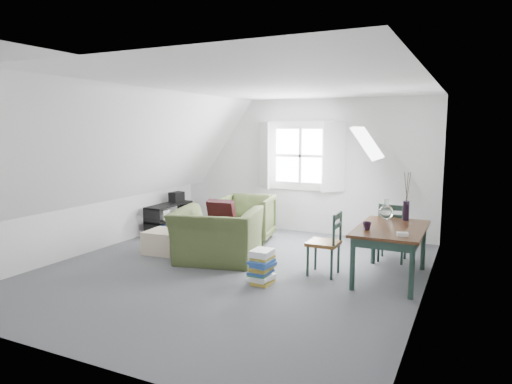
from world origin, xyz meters
The scene contains 24 objects.
floor centered at (0.00, 0.00, 0.00)m, with size 5.50×5.50×0.00m, color #4C4C52.
ceiling centered at (0.00, 0.00, 2.50)m, with size 5.50×5.50×0.00m, color white.
wall_back centered at (0.00, 2.75, 1.25)m, with size 5.00×5.00×0.00m, color silver.
wall_front centered at (0.00, -2.75, 1.25)m, with size 5.00×5.00×0.00m, color silver.
wall_left centered at (-2.50, 0.00, 1.25)m, with size 5.50×5.50×0.00m, color silver.
wall_right centered at (2.50, 0.00, 1.25)m, with size 5.50×5.50×0.00m, color silver.
slope_left centered at (-1.55, 0.00, 1.78)m, with size 5.50×5.50×0.00m, color white.
slope_right centered at (1.55, 0.00, 1.78)m, with size 5.50×5.50×0.00m, color white.
dormer_window centered at (0.00, 2.68, 1.45)m, with size 1.71×0.35×1.30m.
skylight centered at (1.55, 1.30, 1.75)m, with size 0.55×0.75×0.04m, color white.
armchair_near centered at (-0.40, 0.29, 0.00)m, with size 1.20×1.05×0.78m, color #414D27.
armchair_far centered at (-0.58, 1.64, 0.00)m, with size 0.85×0.88×0.80m, color #414D27.
throw_pillow centered at (-0.40, 0.44, 0.70)m, with size 0.41×0.12×0.41m, color #390F15.
ottoman centered at (-1.41, 0.36, 0.18)m, with size 0.53×0.53×0.35m, color #C2B093.
dining_table centered at (2.04, 0.58, 0.60)m, with size 0.83×1.39×0.69m.
demijohn centered at (1.89, 1.03, 0.81)m, with size 0.20×0.20×0.28m.
vase_twigs centered at (2.14, 1.13, 0.84)m, with size 0.09×0.09×0.67m.
cup centered at (1.79, 0.28, 0.69)m, with size 0.11×0.11×0.10m, color black.
paper_box centered at (2.24, 0.13, 0.71)m, with size 0.13×0.09×0.04m, color white.
dining_chair_far centered at (1.92, 1.44, 0.46)m, with size 0.41×0.41×0.87m.
dining_chair_near centered at (1.24, 0.38, 0.45)m, with size 0.40×0.40×0.86m.
media_shelf centered at (-2.19, 1.52, 0.25)m, with size 0.36×1.07×0.55m.
electronics_box centered at (-2.19, 1.80, 0.64)m, with size 0.19×0.26×0.21m, color black.
magazine_stack centered at (0.61, -0.29, 0.22)m, with size 0.32×0.38×0.43m.
Camera 1 is at (2.97, -5.36, 1.94)m, focal length 32.00 mm.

